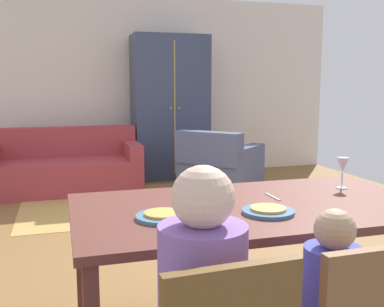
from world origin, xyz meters
name	(u,v)px	position (x,y,z in m)	size (l,w,h in m)	color
ground_plane	(178,239)	(0.00, 0.44, -0.01)	(6.67, 6.08, 0.02)	brown
back_wall	(126,87)	(0.00, 3.53, 1.35)	(6.67, 0.10, 2.70)	beige
dining_table	(252,217)	(-0.05, -1.29, 0.69)	(1.82, 0.99, 0.76)	brown
plate_near_man	(163,217)	(-0.55, -1.41, 0.77)	(0.25, 0.25, 0.02)	teal
pizza_near_man	(163,213)	(-0.55, -1.41, 0.78)	(0.17, 0.17, 0.01)	gold
plate_near_child	(268,212)	(-0.05, -1.47, 0.77)	(0.25, 0.25, 0.02)	teal
pizza_near_child	(268,209)	(-0.05, -1.47, 0.78)	(0.17, 0.17, 0.01)	gold
wine_glass	(343,166)	(0.61, -1.11, 0.89)	(0.07, 0.07, 0.19)	silver
fork	(205,210)	(-0.32, -1.34, 0.76)	(0.02, 0.15, 0.01)	silver
knife	(273,197)	(0.12, -1.19, 0.76)	(0.01, 0.17, 0.01)	silver
area_rug	(135,202)	(-0.16, 1.79, 0.00)	(2.60, 1.80, 0.01)	tan
couch	(65,168)	(-0.95, 2.65, 0.30)	(1.93, 0.86, 0.82)	#A1373E
armchair	(219,169)	(0.95, 1.96, 0.32)	(1.21, 1.21, 0.82)	#4F5678
armoire	(170,108)	(0.60, 3.14, 1.05)	(1.10, 0.59, 2.10)	#353F5A
handbag	(191,194)	(0.44, 1.49, 0.13)	(0.32, 0.16, 0.26)	black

